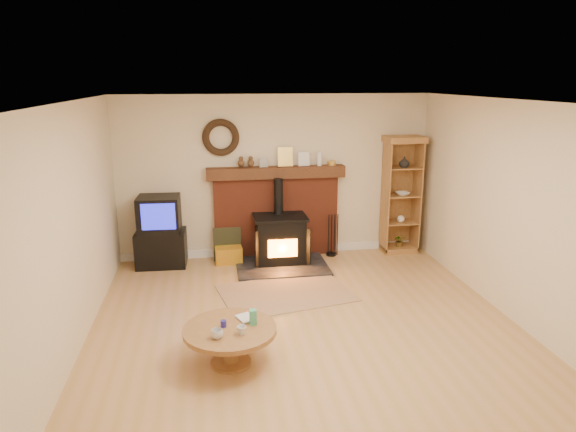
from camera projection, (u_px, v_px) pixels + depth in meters
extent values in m
plane|color=#B48A4B|center=(307.00, 330.00, 5.96)|extent=(5.50, 5.50, 0.00)
cube|color=beige|center=(275.00, 177.00, 8.24)|extent=(5.00, 0.02, 2.60)
cube|color=beige|center=(399.00, 350.00, 3.00)|extent=(5.00, 0.02, 2.60)
cube|color=beige|center=(69.00, 233.00, 5.24)|extent=(0.02, 5.50, 2.60)
cube|color=beige|center=(518.00, 214.00, 5.99)|extent=(0.02, 5.50, 2.60)
cube|color=white|center=(310.00, 102.00, 5.28)|extent=(5.00, 5.50, 0.02)
cube|color=white|center=(276.00, 250.00, 8.55)|extent=(5.00, 0.04, 0.12)
torus|color=black|center=(221.00, 137.00, 7.89)|extent=(0.57, 0.11, 0.57)
cube|color=maroon|center=(276.00, 217.00, 8.34)|extent=(2.00, 0.15, 1.30)
cube|color=#371C11|center=(276.00, 172.00, 8.11)|extent=(2.20, 0.22, 0.18)
cube|color=#999999|center=(263.00, 163.00, 8.05)|extent=(0.13, 0.05, 0.14)
cube|color=gold|center=(285.00, 157.00, 8.10)|extent=(0.24, 0.06, 0.30)
cube|color=white|center=(304.00, 159.00, 8.16)|extent=(0.18, 0.05, 0.22)
cylinder|color=white|center=(319.00, 159.00, 8.18)|extent=(0.08, 0.08, 0.22)
cylinder|color=gold|center=(332.00, 163.00, 8.23)|extent=(0.14, 0.14, 0.07)
cube|color=black|center=(282.00, 266.00, 7.96)|extent=(1.40, 1.00, 0.03)
cube|color=black|center=(280.00, 240.00, 8.06)|extent=(0.75, 0.53, 0.69)
cube|color=black|center=(280.00, 217.00, 7.96)|extent=(0.82, 0.59, 0.04)
cylinder|color=black|center=(279.00, 196.00, 8.02)|extent=(0.14, 0.14, 0.56)
cube|color=orange|center=(283.00, 248.00, 7.80)|extent=(0.45, 0.02, 0.28)
cube|color=black|center=(260.00, 247.00, 7.80)|extent=(0.18, 0.24, 0.55)
cube|color=black|center=(304.00, 245.00, 7.91)|extent=(0.18, 0.24, 0.55)
cube|color=brown|center=(286.00, 293.00, 6.98)|extent=(1.91, 1.50, 0.01)
cube|color=black|center=(161.00, 248.00, 7.97)|extent=(0.77, 0.55, 0.55)
cube|color=black|center=(159.00, 214.00, 7.82)|extent=(0.64, 0.55, 0.55)
cube|color=#191BBC|center=(158.00, 217.00, 7.56)|extent=(0.50, 0.04, 0.40)
cube|color=brown|center=(398.00, 248.00, 8.67)|extent=(0.56, 0.41, 0.10)
cube|color=brown|center=(397.00, 194.00, 8.62)|extent=(0.56, 0.02, 1.79)
cube|color=brown|center=(385.00, 197.00, 8.39)|extent=(0.02, 0.41, 1.79)
cube|color=brown|center=(417.00, 196.00, 8.47)|extent=(0.02, 0.41, 1.79)
cube|color=brown|center=(404.00, 139.00, 8.19)|extent=(0.62, 0.45, 0.10)
cube|color=brown|center=(400.00, 222.00, 8.55)|extent=(0.52, 0.37, 0.02)
cube|color=brown|center=(401.00, 195.00, 8.43)|extent=(0.52, 0.37, 0.02)
cube|color=brown|center=(403.00, 168.00, 8.31)|extent=(0.52, 0.37, 0.02)
imported|color=white|center=(404.00, 162.00, 8.23)|extent=(0.17, 0.17, 0.18)
imported|color=white|center=(402.00, 194.00, 8.37)|extent=(0.22, 0.22, 0.05)
sphere|color=white|center=(401.00, 219.00, 8.48)|extent=(0.12, 0.12, 0.12)
imported|color=#449D78|center=(400.00, 240.00, 8.58)|extent=(0.19, 0.17, 0.21)
cube|color=#B4C40A|center=(229.00, 255.00, 8.09)|extent=(0.42, 0.27, 0.26)
cube|color=black|center=(227.00, 244.00, 8.20)|extent=(0.45, 0.12, 0.53)
cylinder|color=black|center=(331.00, 254.00, 8.47)|extent=(0.16, 0.16, 0.04)
cylinder|color=black|center=(329.00, 235.00, 8.38)|extent=(0.02, 0.02, 0.70)
cylinder|color=black|center=(331.00, 235.00, 8.39)|extent=(0.02, 0.02, 0.70)
cylinder|color=black|center=(334.00, 235.00, 8.39)|extent=(0.02, 0.02, 0.70)
cylinder|color=black|center=(337.00, 235.00, 8.40)|extent=(0.02, 0.02, 0.70)
cylinder|color=brown|center=(231.00, 362.00, 5.27)|extent=(0.42, 0.42, 0.03)
cylinder|color=brown|center=(230.00, 347.00, 5.22)|extent=(0.15, 0.15, 0.33)
cylinder|color=brown|center=(230.00, 330.00, 5.17)|extent=(0.95, 0.95, 0.05)
imported|color=white|center=(217.00, 334.00, 4.94)|extent=(0.12, 0.12, 0.09)
imported|color=white|center=(242.00, 330.00, 5.02)|extent=(0.10, 0.10, 0.09)
imported|color=#4C331E|center=(239.00, 320.00, 5.31)|extent=(0.16, 0.21, 0.02)
cylinder|color=navy|center=(223.00, 324.00, 5.17)|extent=(0.06, 0.06, 0.07)
cube|color=#449D78|center=(253.00, 317.00, 5.22)|extent=(0.07, 0.07, 0.16)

